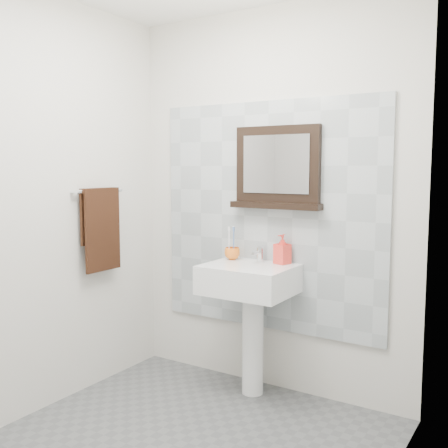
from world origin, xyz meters
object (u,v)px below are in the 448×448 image
(toothbrush_cup, at_px, (232,254))
(framed_mirror, at_px, (277,170))
(soap_dispenser, at_px, (282,249))
(hand_towel, at_px, (101,223))
(pedestal_sink, at_px, (250,293))

(toothbrush_cup, bearing_deg, framed_mirror, 15.22)
(soap_dispenser, relative_size, hand_towel, 0.34)
(toothbrush_cup, relative_size, soap_dispenser, 0.54)
(pedestal_sink, xyz_separation_m, soap_dispenser, (0.16, 0.14, 0.28))
(pedestal_sink, xyz_separation_m, hand_towel, (-0.92, -0.37, 0.43))
(pedestal_sink, bearing_deg, soap_dispenser, 42.65)
(pedestal_sink, relative_size, soap_dispenser, 5.08)
(framed_mirror, bearing_deg, toothbrush_cup, -164.78)
(toothbrush_cup, xyz_separation_m, soap_dispenser, (0.35, 0.04, 0.05))
(soap_dispenser, bearing_deg, toothbrush_cup, -158.07)
(framed_mirror, distance_m, hand_towel, 1.21)
(framed_mirror, relative_size, hand_towel, 1.13)
(toothbrush_cup, height_order, soap_dispenser, soap_dispenser)
(hand_towel, bearing_deg, toothbrush_cup, 33.20)
(toothbrush_cup, relative_size, hand_towel, 0.19)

